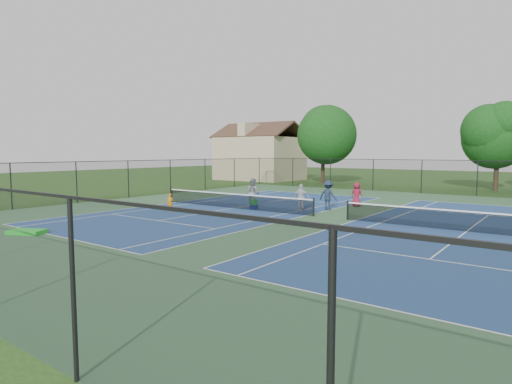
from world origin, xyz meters
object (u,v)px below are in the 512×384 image
Objects in this scene: bystander_c at (357,195)px; ball_hopper at (254,202)px; tree_back_c at (498,133)px; bystander_a at (301,197)px; clapboard_house at (260,157)px; child_player at (170,203)px; bystander_b at (328,195)px; tree_back_a at (323,132)px; instructor at (253,193)px; ball_crate at (254,207)px.

bystander_c is 7.11m from ball_hopper.
tree_back_c is 4.91× the size of bystander_a.
clapboard_house is 31.92m from child_player.
clapboard_house is 30.78m from bystander_b.
tree_back_a is 4.66× the size of instructor.
child_player is 5.35m from ball_crate.
tree_back_a is at bearing -49.76° from instructor.
child_player is at bearing -130.90° from ball_hopper.
bystander_a reaches higher than ball_hopper.
tree_back_a is 18.04m from tree_back_c.
ball_hopper is (-2.83, -1.16, -0.38)m from bystander_a.
instructor is (2.83, 4.81, 0.41)m from child_player.
bystander_b is 2.83m from bystander_c.
tree_back_a reaches higher than clapboard_house.
bystander_b is 4.81m from ball_crate.
ball_crate is (7.37, -23.60, -5.89)m from tree_back_a.
clapboard_house is 31.03m from bystander_a.
ball_crate is (-2.83, -1.16, -0.71)m from bystander_a.
tree_back_c is at bearing 0.00° from clapboard_house.
tree_back_a is 22.58× the size of ball_crate.
ball_crate is 0.33m from ball_hopper.
child_player is 12.44m from bystander_c.
instructor is 5.32× the size of ball_hopper.
tree_back_c is 20.71× the size of ball_crate.
instructor is 1.32m from ball_crate.
instructor is 1.15× the size of bystander_a.
ball_hopper is at bearing 0.00° from ball_crate.
tree_back_c is 0.78× the size of clapboard_house.
tree_back_c is at bearing 3.18° from tree_back_a.
bystander_a is 0.90× the size of bystander_b.
tree_back_a reaches higher than ball_crate.
bystander_c reaches higher than child_player.
tree_back_c reaches higher than ball_crate.
instructor is at bearing 130.00° from ball_crate.
tree_back_c reaches higher than bystander_a.
instructor reaches higher than bystander_a.
bystander_c is at bearing -106.85° from tree_back_c.
tree_back_a reaches higher than bystander_c.
ball_hopper is at bearing -72.65° from tree_back_a.
bystander_a is (-7.79, -23.44, -4.63)m from tree_back_c.
bystander_b is at bearing -152.24° from bystander_a.
tree_back_a is at bearing 82.37° from child_player.
child_player reaches higher than ball_hopper.
tree_back_c is at bearing 66.64° from ball_hopper.
bystander_c is at bearing -101.90° from bystander_b.
bystander_c is at bearing 47.83° from ball_crate.
bystander_a is 4.54m from bystander_c.
clapboard_house is 6.56× the size of bystander_c.
tree_back_c is 4.28× the size of instructor.
bystander_a is at bearing 54.29° from bystander_b.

